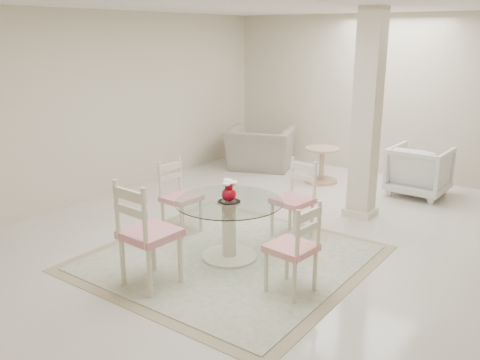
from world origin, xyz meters
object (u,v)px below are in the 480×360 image
Objects in this scene: dining_chair_east at (297,242)px; side_table at (322,166)px; dining_table at (229,230)px; dining_chair_west at (177,191)px; dining_chair_south at (143,227)px; armchair_white at (419,171)px; red_vase at (229,190)px; column at (367,116)px; recliner_taupe at (260,148)px; dining_chair_north at (296,193)px.

dining_chair_east reaches higher than side_table.
dining_chair_west is at bearing 165.53° from dining_table.
dining_chair_south reaches higher than armchair_white.
red_vase is 0.42× the size of side_table.
recliner_taupe is at bearing 153.15° from column.
dining_chair_north reaches higher than side_table.
dining_table is 0.45m from red_vase.
dining_chair_north is 1.79× the size of side_table.
dining_chair_north reaches higher than recliner_taupe.
recliner_taupe is at bearing 118.91° from dining_table.
red_vase is 0.29× the size of armchair_white.
dining_chair_south is (-0.25, -0.99, 0.29)m from dining_table.
side_table is at bearing 10.92° from armchair_white.
side_table is (-0.32, 4.27, -0.36)m from dining_chair_south.
dining_chair_east is at bearing -145.92° from dining_chair_south.
red_vase reaches higher than armchair_white.
dining_chair_west is at bearing -98.43° from dining_chair_east.
dining_chair_north is at bearing 110.38° from recliner_taupe.
column reaches higher than recliner_taupe.
dining_table is at bearing 161.57° from red_vase.
column is 2.58m from dining_chair_east.
red_vase is at bearing 97.90° from recliner_taupe.
dining_table is 1.02× the size of recliner_taupe.
dining_chair_south is 1.44× the size of armchair_white.
column is at bearing 74.63° from dining_table.
dining_chair_east reaches higher than dining_chair_west.
dining_chair_east is (0.39, -2.42, -0.82)m from column.
side_table is at bearing 152.78° from recliner_taupe.
armchair_white is 1.44× the size of side_table.
armchair_white is at bearing -101.58° from dining_chair_south.
recliner_taupe reaches higher than dining_table.
dining_chair_west is 1.73× the size of side_table.
dining_table is at bearing -100.81° from dining_chair_west.
dining_chair_west is 1.45m from dining_chair_south.
dining_chair_north is at bearing 75.22° from dining_table.
dining_chair_north is 1.04× the size of dining_chair_west.
side_table is at bearing 136.31° from column.
dining_chair_west is (-0.98, 0.25, -0.26)m from red_vase.
armchair_white is (0.94, 3.52, 0.04)m from dining_table.
column is 2.46m from dining_table.
armchair_white is at bearing 75.08° from red_vase.
dining_chair_west reaches higher than red_vase.
red_vase is 0.24× the size of dining_chair_west.
dining_chair_west is 3.30m from recliner_taupe.
dining_chair_east is 0.84× the size of dining_chair_south.
dining_chair_north is (0.26, 0.98, 0.21)m from dining_table.
dining_chair_west is (-0.98, 0.25, 0.19)m from dining_table.
armchair_white is (1.92, 3.27, -0.15)m from dining_chair_west.
side_table is at bearing 99.90° from red_vase.
dining_table is 1.03m from dining_chair_west.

